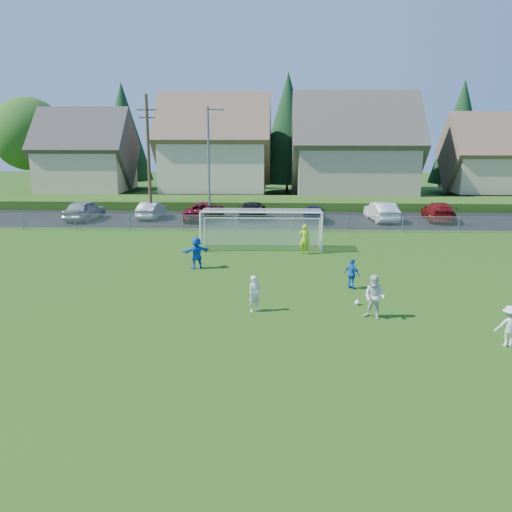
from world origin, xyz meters
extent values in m
plane|color=#193D0C|center=(0.00, 0.00, 0.00)|extent=(160.00, 160.00, 0.00)
plane|color=black|center=(0.00, 27.50, 0.01)|extent=(60.00, 60.00, 0.00)
cube|color=#1E420F|center=(0.00, 35.00, 0.40)|extent=(70.00, 6.00, 0.80)
sphere|color=white|center=(4.42, 5.05, 0.11)|extent=(0.22, 0.22, 0.22)
imported|color=silver|center=(0.11, 4.06, 0.75)|extent=(0.65, 0.62, 1.49)
imported|color=silver|center=(4.82, 3.38, 0.88)|extent=(1.07, 1.01, 1.76)
imported|color=silver|center=(8.92, 0.75, 0.72)|extent=(0.97, 0.61, 1.45)
imported|color=blue|center=(4.48, 7.46, 0.71)|extent=(0.83, 0.83, 1.41)
imported|color=blue|center=(-3.30, 10.98, 0.86)|extent=(1.65, 1.20, 1.72)
imported|color=#9FD318|center=(2.60, 14.75, 0.89)|extent=(0.70, 0.51, 1.78)
imported|color=#9A9EA1|center=(-14.94, 26.59, 0.82)|extent=(2.47, 5.01, 1.64)
imported|color=#BBBBBB|center=(-9.63, 27.69, 0.69)|extent=(1.71, 4.29, 1.39)
imported|color=maroon|center=(-5.05, 27.06, 0.75)|extent=(3.05, 5.63, 1.50)
imported|color=black|center=(-1.14, 27.68, 0.73)|extent=(2.37, 5.14, 1.45)
imported|color=#12153F|center=(3.93, 26.57, 0.70)|extent=(1.66, 4.10, 1.40)
imported|color=white|center=(9.38, 27.06, 0.78)|extent=(2.22, 4.92, 1.57)
imported|color=maroon|center=(14.07, 27.45, 0.76)|extent=(2.63, 5.39, 1.51)
cylinder|color=white|center=(-3.65, 15.00, 1.22)|extent=(0.12, 0.12, 2.44)
cylinder|color=white|center=(3.65, 15.00, 1.22)|extent=(0.12, 0.12, 2.44)
cylinder|color=white|center=(0.00, 15.00, 2.44)|extent=(7.30, 0.12, 0.12)
cylinder|color=white|center=(-3.65, 16.80, 0.90)|extent=(0.08, 0.08, 1.80)
cylinder|color=white|center=(3.65, 16.80, 0.90)|extent=(0.08, 0.08, 1.80)
cylinder|color=white|center=(0.00, 16.80, 1.80)|extent=(7.30, 0.08, 0.08)
cube|color=silver|center=(0.00, 16.80, 0.90)|extent=(7.30, 0.02, 1.80)
cube|color=silver|center=(-3.65, 15.90, 1.22)|extent=(0.02, 1.80, 2.44)
cube|color=silver|center=(3.65, 15.90, 1.22)|extent=(0.02, 1.80, 2.44)
cube|color=silver|center=(0.00, 15.90, 2.44)|extent=(7.30, 1.80, 0.02)
cube|color=gray|center=(0.00, 22.00, 1.18)|extent=(52.00, 0.03, 0.03)
cube|color=gray|center=(0.00, 22.00, 0.60)|extent=(52.00, 0.02, 1.14)
cylinder|color=gray|center=(0.00, 22.00, 0.60)|extent=(0.06, 0.06, 1.20)
cylinder|color=slate|center=(-4.50, 26.00, 4.50)|extent=(0.18, 0.18, 9.00)
cylinder|color=slate|center=(-4.00, 26.00, 8.80)|extent=(1.20, 0.12, 0.12)
cube|color=slate|center=(-3.40, 26.00, 8.75)|extent=(0.36, 0.18, 0.12)
cylinder|color=#473321|center=(-9.50, 27.00, 5.00)|extent=(0.26, 0.26, 10.00)
cube|color=#473321|center=(-9.50, 27.00, 8.80)|extent=(1.60, 0.10, 0.10)
cube|color=#473321|center=(-9.50, 27.00, 8.20)|extent=(1.30, 0.10, 0.10)
cube|color=tan|center=(-20.00, 42.00, 3.05)|extent=(9.00, 8.00, 4.50)
pyramid|color=#423D38|center=(-20.00, 42.00, 9.71)|extent=(9.90, 8.80, 4.41)
cube|color=#C6B58E|center=(-6.00, 43.00, 3.55)|extent=(11.00, 9.00, 5.50)
pyramid|color=brown|center=(-6.00, 43.00, 11.26)|extent=(12.10, 9.90, 4.96)
cube|color=tan|center=(9.00, 42.00, 3.30)|extent=(12.00, 10.00, 5.00)
pyramid|color=#4C473F|center=(9.00, 42.00, 11.32)|extent=(13.20, 11.00, 5.52)
cube|color=tan|center=(24.00, 43.00, 2.80)|extent=(9.00, 8.00, 4.00)
pyramid|color=brown|center=(24.00, 43.00, 9.21)|extent=(9.90, 8.80, 4.41)
cylinder|color=#382616|center=(-28.00, 46.00, 1.98)|extent=(0.36, 0.36, 3.96)
sphere|color=#2B5B19|center=(-28.00, 46.00, 6.82)|extent=(8.36, 8.36, 8.36)
cylinder|color=#382616|center=(-18.00, 50.00, 0.60)|extent=(0.30, 0.30, 1.20)
cone|color=#143819|center=(-18.00, 50.00, 7.05)|extent=(6.76, 6.76, 11.70)
cylinder|color=#382616|center=(-8.00, 51.00, 0.60)|extent=(0.30, 0.30, 1.20)
cone|color=#143819|center=(-8.00, 51.00, 6.60)|extent=(6.24, 6.24, 10.80)
cylinder|color=#382616|center=(2.00, 48.00, 0.60)|extent=(0.30, 0.30, 1.20)
cone|color=#143819|center=(2.00, 48.00, 7.50)|extent=(7.28, 7.28, 12.60)
cylinder|color=#382616|center=(12.00, 50.00, 1.98)|extent=(0.36, 0.36, 3.96)
sphere|color=#2B5B19|center=(12.00, 50.00, 6.82)|extent=(8.36, 8.36, 8.36)
cylinder|color=#382616|center=(22.00, 48.00, 0.60)|extent=(0.30, 0.30, 1.20)
cone|color=#143819|center=(22.00, 48.00, 7.05)|extent=(6.76, 6.76, 11.70)
camera|label=1|loc=(1.07, -16.95, 7.20)|focal=38.00mm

